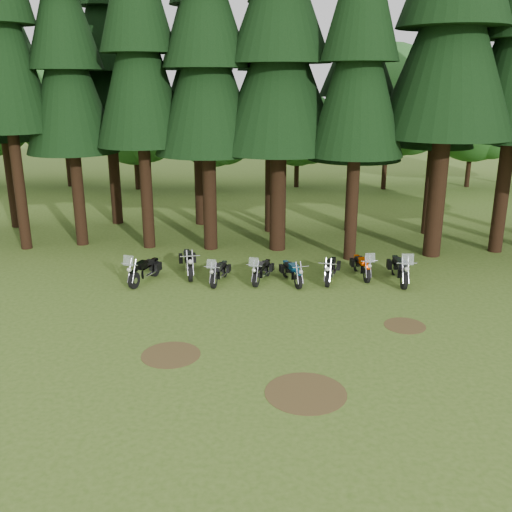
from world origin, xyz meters
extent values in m
plane|color=#40601C|center=(0.00, 0.00, 0.00)|extent=(120.00, 120.00, 0.00)
cylinder|color=black|center=(-12.29, 8.98, 3.39)|extent=(0.52, 0.52, 6.77)
cone|color=black|center=(-12.29, 8.98, 9.88)|extent=(3.92, 3.92, 8.47)
cylinder|color=black|center=(-9.78, 9.82, 2.76)|extent=(0.58, 0.58, 5.53)
cone|color=black|center=(-9.78, 9.82, 8.06)|extent=(4.32, 4.32, 6.91)
cone|color=black|center=(-9.78, 9.82, 11.32)|extent=(3.46, 3.46, 5.83)
cylinder|color=black|center=(-6.29, 9.51, 2.99)|extent=(0.58, 0.58, 5.99)
cone|color=black|center=(-6.29, 9.51, 8.73)|extent=(4.32, 4.32, 7.49)
cylinder|color=black|center=(-3.21, 9.40, 2.78)|extent=(0.66, 0.66, 5.57)
cone|color=black|center=(-3.21, 9.40, 8.12)|extent=(4.95, 4.95, 6.96)
cylinder|color=black|center=(0.07, 9.44, 2.85)|extent=(0.77, 0.77, 5.70)
cone|color=black|center=(0.07, 9.44, 8.31)|extent=(5.81, 5.81, 7.12)
cylinder|color=black|center=(3.43, 8.02, 2.85)|extent=(0.55, 0.55, 5.71)
cone|color=black|center=(3.43, 8.02, 8.32)|extent=(4.15, 4.15, 7.14)
cylinder|color=black|center=(7.37, 8.76, 3.31)|extent=(0.80, 0.80, 6.62)
cone|color=black|center=(7.37, 8.76, 9.65)|extent=(5.98, 5.98, 8.27)
cylinder|color=black|center=(10.62, 9.61, 3.17)|extent=(0.64, 0.64, 6.35)
cylinder|color=black|center=(-14.68, 13.25, 2.93)|extent=(0.67, 0.67, 5.87)
cylinder|color=black|center=(-9.26, 14.35, 2.76)|extent=(0.60, 0.60, 5.53)
cone|color=black|center=(-9.26, 14.35, 8.06)|extent=(4.52, 4.52, 6.91)
cone|color=black|center=(-9.26, 14.35, 11.32)|extent=(3.62, 3.62, 5.83)
cylinder|color=black|center=(-4.38, 14.40, 2.78)|extent=(0.65, 0.65, 5.55)
cone|color=black|center=(-4.38, 14.40, 8.10)|extent=(4.85, 4.85, 6.94)
cone|color=black|center=(-4.38, 14.40, 11.38)|extent=(3.88, 3.88, 5.86)
cylinder|color=black|center=(-0.37, 12.94, 2.76)|extent=(0.58, 0.58, 5.52)
cone|color=black|center=(-0.37, 12.94, 8.05)|extent=(4.35, 4.35, 6.90)
cone|color=black|center=(-0.37, 12.94, 11.31)|extent=(3.48, 3.48, 5.83)
cylinder|color=black|center=(4.04, 13.25, 2.35)|extent=(0.66, 0.66, 4.70)
cone|color=black|center=(4.04, 13.25, 6.85)|extent=(4.94, 4.94, 5.87)
cone|color=black|center=(4.04, 13.25, 9.62)|extent=(3.95, 3.95, 4.96)
cylinder|color=black|center=(8.07, 12.86, 2.78)|extent=(0.53, 0.53, 5.56)
cone|color=black|center=(8.07, 12.86, 8.11)|extent=(3.94, 3.94, 6.95)
cone|color=black|center=(8.07, 12.86, 11.40)|extent=(3.15, 3.15, 5.87)
cylinder|color=black|center=(-16.34, 26.00, 1.65)|extent=(0.36, 0.36, 3.29)
sphere|color=#1F5B1C|center=(-16.34, 26.00, 6.04)|extent=(7.69, 7.69, 7.69)
sphere|color=#1F5B1C|center=(-15.02, 25.12, 5.27)|extent=(5.49, 5.49, 5.49)
cylinder|color=black|center=(-10.73, 24.98, 1.40)|extent=(0.36, 0.36, 2.80)
sphere|color=#1F5B1C|center=(-10.73, 24.98, 5.13)|extent=(6.53, 6.53, 6.53)
sphere|color=#1F5B1C|center=(-9.61, 24.23, 4.48)|extent=(4.67, 4.67, 4.67)
cylinder|color=black|center=(-4.99, 25.31, 1.27)|extent=(0.36, 0.36, 2.55)
sphere|color=#1F5B1C|center=(-4.99, 25.31, 4.67)|extent=(5.95, 5.95, 5.95)
sphere|color=#1F5B1C|center=(-3.97, 24.63, 4.08)|extent=(4.25, 4.25, 4.25)
cylinder|color=black|center=(1.32, 26.50, 1.23)|extent=(0.36, 0.36, 2.47)
sphere|color=#1F5B1C|center=(1.32, 26.50, 4.53)|extent=(5.76, 5.76, 5.76)
sphere|color=#1F5B1C|center=(2.30, 25.84, 3.95)|extent=(4.12, 4.12, 4.12)
cylinder|color=black|center=(7.92, 25.96, 1.76)|extent=(0.36, 0.36, 3.52)
sphere|color=#1F5B1C|center=(7.92, 25.96, 6.45)|extent=(8.21, 8.21, 8.21)
sphere|color=#1F5B1C|center=(9.33, 25.02, 5.63)|extent=(5.87, 5.87, 5.87)
cylinder|color=black|center=(14.54, 27.22, 1.47)|extent=(0.36, 0.36, 2.94)
sphere|color=#1F5B1C|center=(14.54, 27.22, 5.39)|extent=(6.86, 6.86, 6.86)
sphere|color=#1F5B1C|center=(15.72, 26.43, 4.70)|extent=(4.90, 4.90, 4.90)
cylinder|color=#4C3D1E|center=(-3.00, -2.00, 0.01)|extent=(1.80, 1.80, 0.01)
cylinder|color=#4C3D1E|center=(4.50, 0.50, 0.01)|extent=(1.40, 1.40, 0.01)
cylinder|color=#4C3D1E|center=(1.00, -4.00, 0.01)|extent=(2.20, 2.20, 0.01)
cylinder|color=black|center=(-5.55, 3.62, 0.34)|extent=(0.35, 0.69, 0.68)
cylinder|color=black|center=(-5.05, 5.14, 0.34)|extent=(0.35, 0.69, 0.68)
cube|color=silver|center=(-5.28, 4.43, 0.43)|extent=(0.50, 0.77, 0.35)
cube|color=black|center=(-5.36, 4.21, 0.80)|extent=(0.47, 0.63, 0.25)
cube|color=black|center=(-5.21, 4.66, 0.76)|extent=(0.47, 0.63, 0.12)
cube|color=silver|center=(-5.64, 3.33, 1.26)|extent=(0.45, 0.26, 0.41)
cylinder|color=black|center=(-3.45, 4.56, 0.37)|extent=(0.32, 0.75, 0.73)
cylinder|color=black|center=(-3.85, 6.23, 0.37)|extent=(0.32, 0.75, 0.73)
cube|color=silver|center=(-3.66, 5.45, 0.47)|extent=(0.48, 0.83, 0.38)
cube|color=black|center=(-3.60, 5.20, 0.86)|extent=(0.47, 0.67, 0.27)
cube|color=black|center=(-3.72, 5.70, 0.82)|extent=(0.47, 0.67, 0.13)
cylinder|color=black|center=(-2.38, 3.81, 0.30)|extent=(0.24, 0.61, 0.60)
cylinder|color=black|center=(-2.11, 5.18, 0.30)|extent=(0.24, 0.61, 0.60)
cube|color=silver|center=(-2.24, 4.54, 0.38)|extent=(0.37, 0.67, 0.31)
cube|color=black|center=(-2.28, 4.34, 0.70)|extent=(0.36, 0.54, 0.22)
cube|color=black|center=(-2.20, 4.74, 0.67)|extent=(0.36, 0.54, 0.11)
cube|color=silver|center=(-2.44, 3.55, 1.10)|extent=(0.39, 0.18, 0.36)
cylinder|color=black|center=(-0.72, 4.04, 0.30)|extent=(0.30, 0.62, 0.61)
cylinder|color=black|center=(-0.31, 5.41, 0.30)|extent=(0.30, 0.62, 0.61)
cube|color=silver|center=(-0.50, 4.77, 0.39)|extent=(0.43, 0.69, 0.31)
cube|color=black|center=(-0.56, 4.57, 0.72)|extent=(0.41, 0.57, 0.22)
cube|color=black|center=(-0.44, 4.97, 0.68)|extent=(0.41, 0.57, 0.11)
cube|color=silver|center=(-0.79, 3.77, 1.13)|extent=(0.40, 0.22, 0.36)
cylinder|color=black|center=(0.97, 3.90, 0.31)|extent=(0.33, 0.63, 0.62)
cylinder|color=black|center=(0.49, 5.27, 0.31)|extent=(0.33, 0.63, 0.62)
cube|color=silver|center=(0.71, 4.63, 0.39)|extent=(0.47, 0.70, 0.32)
cube|color=navy|center=(0.78, 4.43, 0.73)|extent=(0.44, 0.58, 0.22)
cube|color=black|center=(0.64, 4.83, 0.69)|extent=(0.44, 0.58, 0.11)
cylinder|color=black|center=(2.15, 4.18, 0.33)|extent=(0.27, 0.67, 0.66)
cylinder|color=black|center=(2.47, 5.69, 0.33)|extent=(0.27, 0.67, 0.66)
cube|color=silver|center=(2.32, 4.98, 0.42)|extent=(0.42, 0.74, 0.34)
cube|color=black|center=(2.28, 4.76, 0.78)|extent=(0.41, 0.60, 0.24)
cube|color=black|center=(2.37, 5.21, 0.74)|extent=(0.41, 0.60, 0.12)
cylinder|color=black|center=(3.79, 4.76, 0.31)|extent=(0.24, 0.64, 0.62)
cylinder|color=black|center=(3.54, 6.21, 0.31)|extent=(0.24, 0.64, 0.62)
cube|color=silver|center=(3.66, 5.53, 0.40)|extent=(0.37, 0.70, 0.32)
cube|color=#CE3B00|center=(3.69, 5.32, 0.74)|extent=(0.37, 0.56, 0.23)
cube|color=black|center=(3.62, 5.75, 0.70)|extent=(0.37, 0.56, 0.11)
cube|color=silver|center=(3.84, 4.48, 1.15)|extent=(0.41, 0.18, 0.37)
cylinder|color=black|center=(5.15, 4.07, 0.36)|extent=(0.17, 0.73, 0.73)
cylinder|color=black|center=(5.10, 5.78, 0.36)|extent=(0.17, 0.73, 0.73)
cube|color=silver|center=(5.12, 4.98, 0.46)|extent=(0.33, 0.78, 0.37)
cube|color=black|center=(5.13, 4.73, 0.86)|extent=(0.35, 0.61, 0.26)
cube|color=black|center=(5.12, 5.24, 0.82)|extent=(0.35, 0.61, 0.13)
cube|color=silver|center=(5.16, 3.74, 1.34)|extent=(0.47, 0.15, 0.44)
camera|label=1|loc=(0.33, -17.42, 7.95)|focal=40.00mm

